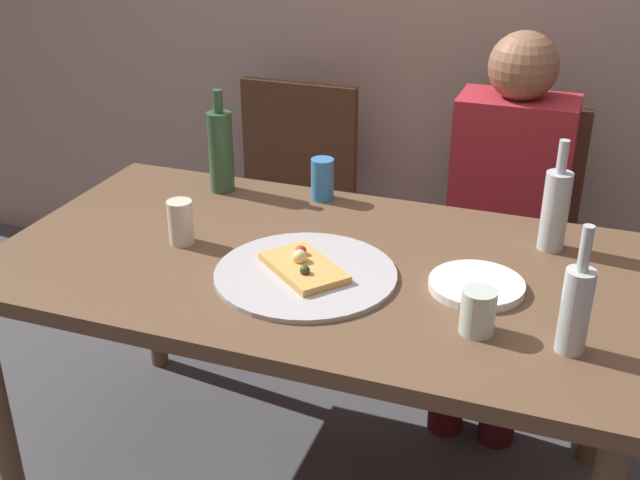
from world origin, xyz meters
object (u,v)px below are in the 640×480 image
(pizza_tray, at_px, (306,274))
(chair_left, at_px, (288,195))
(soda_can, at_px, (322,179))
(wine_bottle, at_px, (221,150))
(beer_bottle, at_px, (555,208))
(pizza_slice_last, at_px, (303,266))
(tumbler_near, at_px, (181,222))
(dining_table, at_px, (314,285))
(guest_in_sweater, at_px, (504,208))
(tumbler_far, at_px, (478,311))
(plate_stack, at_px, (476,285))
(water_bottle, at_px, (576,307))
(chair_right, at_px, (507,226))

(pizza_tray, xyz_separation_m, chair_left, (-0.43, 0.93, -0.22))
(soda_can, xyz_separation_m, chair_left, (-0.31, 0.47, -0.28))
(wine_bottle, relative_size, beer_bottle, 1.06)
(pizza_slice_last, relative_size, wine_bottle, 0.83)
(tumbler_near, bearing_deg, pizza_slice_last, -9.14)
(beer_bottle, relative_size, chair_left, 0.32)
(beer_bottle, xyz_separation_m, chair_left, (-0.96, 0.58, -0.33))
(pizza_tray, bearing_deg, pizza_slice_last, 148.36)
(dining_table, bearing_deg, guest_in_sweater, 61.06)
(pizza_slice_last, xyz_separation_m, tumbler_far, (0.43, -0.11, 0.03))
(chair_left, bearing_deg, wine_bottle, 90.34)
(beer_bottle, relative_size, guest_in_sweater, 0.25)
(plate_stack, bearing_deg, beer_bottle, 63.20)
(water_bottle, relative_size, guest_in_sweater, 0.24)
(wine_bottle, distance_m, soda_can, 0.31)
(plate_stack, height_order, chair_right, chair_right)
(pizza_slice_last, bearing_deg, chair_left, 114.49)
(pizza_slice_last, bearing_deg, chair_right, 68.05)
(guest_in_sweater, bearing_deg, wine_bottle, 24.38)
(pizza_slice_last, bearing_deg, plate_stack, 10.19)
(chair_left, bearing_deg, soda_can, 122.93)
(wine_bottle, xyz_separation_m, chair_right, (0.79, 0.51, -0.34))
(plate_stack, distance_m, guest_in_sweater, 0.71)
(chair_right, distance_m, guest_in_sweater, 0.20)
(wine_bottle, relative_size, water_bottle, 1.10)
(plate_stack, distance_m, chair_left, 1.20)
(dining_table, bearing_deg, tumbler_near, -175.16)
(wine_bottle, relative_size, tumbler_near, 2.65)
(wine_bottle, xyz_separation_m, soda_can, (0.30, 0.04, -0.06))
(pizza_slice_last, distance_m, guest_in_sweater, 0.87)
(pizza_tray, distance_m, chair_left, 1.05)
(water_bottle, distance_m, soda_can, 0.93)
(pizza_tray, distance_m, plate_stack, 0.40)
(water_bottle, height_order, chair_right, water_bottle)
(tumbler_near, bearing_deg, dining_table, 4.84)
(wine_bottle, distance_m, beer_bottle, 0.96)
(pizza_slice_last, distance_m, beer_bottle, 0.65)
(soda_can, xyz_separation_m, guest_in_sweater, (0.49, 0.32, -0.15))
(wine_bottle, bearing_deg, beer_bottle, -4.01)
(beer_bottle, bearing_deg, tumbler_far, -103.39)
(pizza_slice_last, distance_m, soda_can, 0.47)
(soda_can, height_order, guest_in_sweater, guest_in_sweater)
(wine_bottle, bearing_deg, pizza_slice_last, -44.78)
(tumbler_far, height_order, guest_in_sweater, guest_in_sweater)
(soda_can, xyz_separation_m, plate_stack, (0.51, -0.38, -0.05))
(pizza_slice_last, bearing_deg, soda_can, 104.34)
(pizza_slice_last, bearing_deg, dining_table, 94.27)
(dining_table, bearing_deg, soda_can, 106.64)
(pizza_tray, relative_size, chair_right, 0.48)
(dining_table, bearing_deg, water_bottle, -17.75)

